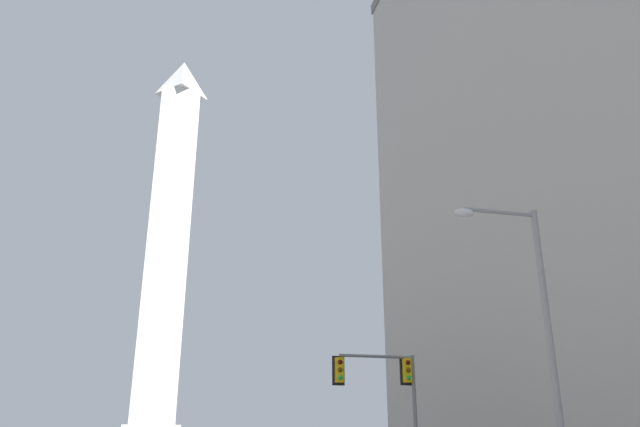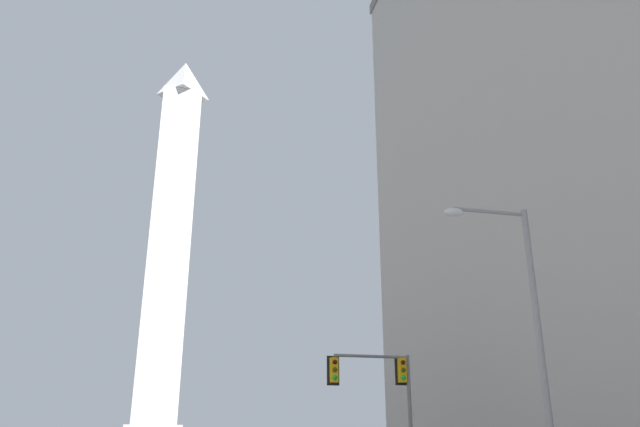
% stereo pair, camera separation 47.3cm
% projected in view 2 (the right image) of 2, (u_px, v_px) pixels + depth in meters
% --- Properties ---
extents(obelisk, '(7.27, 7.27, 60.15)m').
position_uv_depth(obelisk, '(170.00, 246.00, 90.30)').
color(obelisk, silver).
rests_on(obelisk, ground_plane).
extents(traffic_light_mid_right, '(4.05, 0.50, 5.86)m').
position_uv_depth(traffic_light_mid_right, '(382.00, 386.00, 28.55)').
color(traffic_light_mid_right, slate).
rests_on(traffic_light_mid_right, ground_plane).
extents(street_lamp, '(2.85, 0.36, 8.93)m').
position_uv_depth(street_lamp, '(525.00, 319.00, 18.58)').
color(street_lamp, gray).
rests_on(street_lamp, ground_plane).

